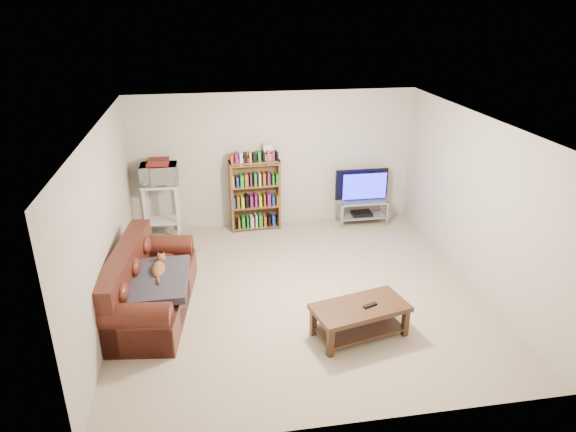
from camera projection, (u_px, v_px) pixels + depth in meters
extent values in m
plane|color=#BEA88D|center=(300.00, 291.00, 7.26)|extent=(5.00, 5.00, 0.00)
plane|color=white|center=(301.00, 123.00, 6.33)|extent=(5.00, 5.00, 0.00)
plane|color=beige|center=(274.00, 160.00, 9.07)|extent=(5.00, 0.00, 5.00)
plane|color=beige|center=(353.00, 320.00, 4.52)|extent=(5.00, 0.00, 5.00)
plane|color=beige|center=(104.00, 226.00, 6.42)|extent=(0.00, 5.00, 5.00)
plane|color=beige|center=(476.00, 202.00, 7.17)|extent=(0.00, 5.00, 5.00)
cube|color=#451A11|center=(153.00, 297.00, 6.75)|extent=(1.13, 2.15, 0.39)
cube|color=#451A11|center=(126.00, 281.00, 6.64)|extent=(0.51, 2.07, 0.86)
cube|color=#451A11|center=(136.00, 335.00, 5.89)|extent=(0.87, 0.34, 0.51)
cube|color=#451A11|center=(165.00, 261.00, 7.57)|extent=(0.87, 0.34, 0.51)
cube|color=#332E3A|center=(156.00, 281.00, 6.50)|extent=(0.84, 1.06, 0.18)
cube|color=#3E2515|center=(360.00, 308.00, 6.17)|extent=(1.25, 0.83, 0.06)
cube|color=#3E2515|center=(359.00, 328.00, 6.28)|extent=(1.12, 0.74, 0.03)
cube|color=#3E2515|center=(330.00, 343.00, 5.88)|extent=(0.08, 0.08, 0.36)
cube|color=#3E2515|center=(405.00, 323.00, 6.24)|extent=(0.08, 0.08, 0.36)
cube|color=#3E2515|center=(313.00, 322.00, 6.26)|extent=(0.08, 0.08, 0.36)
cube|color=#3E2515|center=(385.00, 304.00, 6.63)|extent=(0.08, 0.08, 0.36)
cube|color=black|center=(370.00, 305.00, 6.15)|extent=(0.19, 0.12, 0.02)
cube|color=#999EA3|center=(362.00, 201.00, 9.33)|extent=(0.90, 0.41, 0.03)
cube|color=#999EA3|center=(361.00, 216.00, 9.44)|extent=(0.86, 0.39, 0.02)
cube|color=gray|center=(342.00, 217.00, 9.19)|extent=(0.05, 0.05, 0.45)
cube|color=gray|center=(387.00, 214.00, 9.32)|extent=(0.05, 0.05, 0.45)
cube|color=gray|center=(337.00, 210.00, 9.51)|extent=(0.05, 0.05, 0.45)
cube|color=gray|center=(381.00, 207.00, 9.64)|extent=(0.05, 0.05, 0.45)
imported|color=black|center=(363.00, 186.00, 9.22)|extent=(0.97, 0.13, 0.56)
cube|color=black|center=(362.00, 214.00, 9.43)|extent=(0.36, 0.25, 0.06)
cube|color=brown|center=(231.00, 197.00, 8.96)|extent=(0.05, 0.27, 1.27)
cube|color=brown|center=(278.00, 194.00, 9.13)|extent=(0.05, 0.27, 1.27)
cube|color=brown|center=(254.00, 161.00, 8.80)|extent=(0.89, 0.32, 0.03)
cube|color=maroon|center=(243.00, 159.00, 8.75)|extent=(0.26, 0.21, 0.07)
cube|color=silver|center=(160.00, 185.00, 8.60)|extent=(0.62, 0.45, 0.04)
cube|color=silver|center=(164.00, 220.00, 8.85)|extent=(0.56, 0.41, 0.03)
cube|color=silver|center=(146.00, 216.00, 8.59)|extent=(0.05, 0.05, 0.93)
cube|color=silver|center=(178.00, 215.00, 8.66)|extent=(0.05, 0.05, 0.93)
cube|color=silver|center=(148.00, 208.00, 8.92)|extent=(0.05, 0.05, 0.93)
cube|color=silver|center=(179.00, 207.00, 8.99)|extent=(0.05, 0.05, 0.93)
imported|color=silver|center=(159.00, 174.00, 8.53)|extent=(0.61, 0.42, 0.33)
cube|color=maroon|center=(158.00, 163.00, 8.45)|extent=(0.36, 0.32, 0.05)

